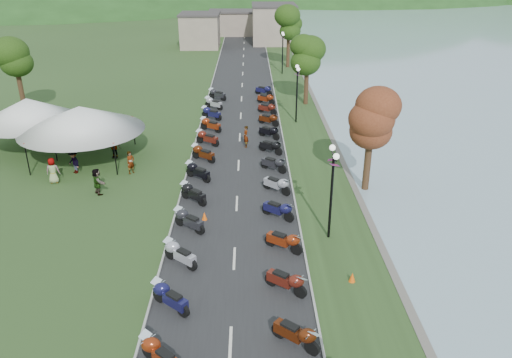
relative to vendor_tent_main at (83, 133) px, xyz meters
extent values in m
cube|color=#272729|center=(11.30, 10.51, -1.99)|extent=(7.00, 120.00, 0.02)
cube|color=gray|center=(9.30, 55.51, 0.50)|extent=(18.00, 16.00, 5.00)
imported|color=slate|center=(3.93, -2.77, -2.00)|extent=(0.71, 0.73, 1.62)
imported|color=slate|center=(0.75, 2.57, -2.00)|extent=(1.07, 0.83, 1.94)
imported|color=slate|center=(0.01, -2.64, -2.00)|extent=(1.09, 1.03, 1.65)
camera|label=1|loc=(12.08, -34.50, 11.87)|focal=35.00mm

